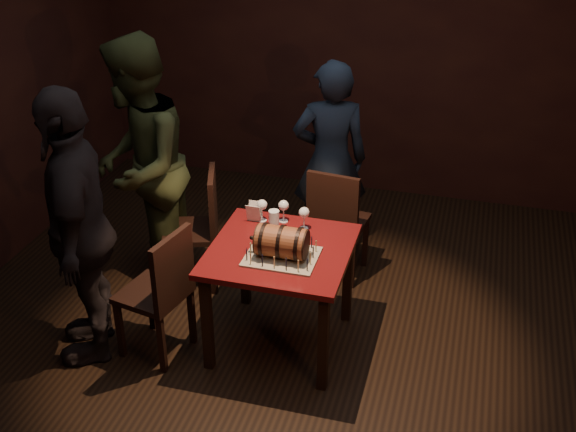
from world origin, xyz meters
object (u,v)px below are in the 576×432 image
at_px(wine_glass_right, 304,213).
at_px(person_left_rear, 139,167).
at_px(chair_back, 336,218).
at_px(pint_of_ale, 274,221).
at_px(wine_glass_mid, 284,206).
at_px(chair_left_front, 162,288).
at_px(wine_glass_left, 262,206).
at_px(barrel_cake, 282,242).
at_px(person_back, 330,161).
at_px(person_left_front, 79,228).
at_px(chair_left_rear, 201,223).
at_px(pub_table, 281,263).

height_order(wine_glass_right, person_left_rear, person_left_rear).
bearing_deg(chair_back, pint_of_ale, -112.72).
xyz_separation_m(wine_glass_mid, chair_left_front, (-0.63, -0.66, -0.34)).
distance_m(wine_glass_mid, person_left_rear, 1.14).
xyz_separation_m(wine_glass_left, wine_glass_mid, (0.14, 0.03, -0.00)).
xyz_separation_m(pint_of_ale, chair_left_front, (-0.60, -0.53, -0.30)).
height_order(chair_back, person_left_rear, person_left_rear).
distance_m(chair_back, chair_left_front, 1.50).
relative_size(barrel_cake, wine_glass_right, 2.31).
xyz_separation_m(wine_glass_right, person_back, (-0.04, 1.00, -0.05)).
bearing_deg(wine_glass_mid, person_left_rear, 172.66).
relative_size(pint_of_ale, chair_left_front, 0.16).
height_order(chair_back, chair_left_front, same).
height_order(person_back, person_left_front, person_left_front).
bearing_deg(wine_glass_right, chair_left_front, -142.52).
height_order(pint_of_ale, person_left_rear, person_left_rear).
height_order(chair_left_rear, person_left_front, person_left_front).
height_order(chair_back, chair_left_rear, same).
bearing_deg(person_left_front, pint_of_ale, 94.50).
height_order(wine_glass_mid, wine_glass_right, same).
height_order(pint_of_ale, person_back, person_back).
xyz_separation_m(pub_table, wine_glass_mid, (-0.08, 0.35, 0.23)).
bearing_deg(person_left_rear, chair_left_front, 18.84).
height_order(barrel_cake, chair_left_rear, barrel_cake).
xyz_separation_m(pint_of_ale, person_left_front, (-1.10, -0.59, 0.11)).
xyz_separation_m(barrel_cake, person_left_rear, (-1.25, 0.60, 0.10)).
relative_size(pub_table, barrel_cake, 2.42).
bearing_deg(wine_glass_mid, person_back, 83.02).
xyz_separation_m(barrel_cake, wine_glass_right, (0.04, 0.39, 0.00)).
xyz_separation_m(wine_glass_mid, wine_glass_right, (0.16, -0.06, 0.00)).
distance_m(wine_glass_right, chair_left_rear, 0.97).
height_order(barrel_cake, wine_glass_mid, barrel_cake).
bearing_deg(wine_glass_right, wine_glass_left, 174.22).
bearing_deg(chair_back, chair_left_rear, -160.76).
bearing_deg(chair_left_front, wine_glass_right, 37.48).
bearing_deg(pub_table, person_left_front, -162.39).
xyz_separation_m(chair_left_rear, person_back, (0.82, 0.73, 0.29)).
distance_m(wine_glass_left, wine_glass_mid, 0.15).
relative_size(wine_glass_mid, person_back, 0.10).
relative_size(pint_of_ale, person_back, 0.09).
xyz_separation_m(chair_left_front, person_left_rear, (-0.51, 0.81, 0.44)).
height_order(chair_left_front, person_left_front, person_left_front).
relative_size(barrel_cake, person_back, 0.23).
height_order(wine_glass_mid, chair_left_rear, chair_left_rear).
bearing_deg(chair_left_front, pint_of_ale, 41.25).
distance_m(wine_glass_right, person_left_front, 1.45).
bearing_deg(chair_left_rear, person_left_rear, -171.50).
bearing_deg(barrel_cake, person_left_front, -167.44).
distance_m(chair_back, person_left_front, 1.92).
xyz_separation_m(pint_of_ale, person_back, (0.14, 1.08, -0.01)).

